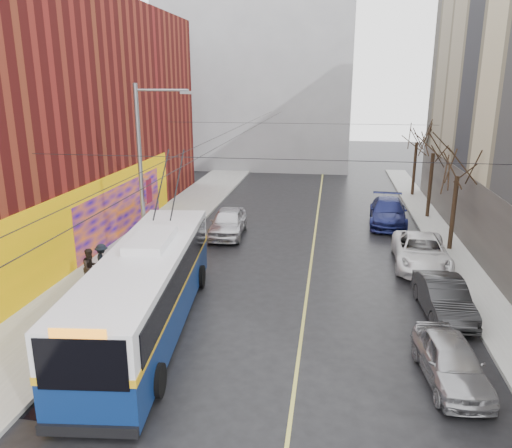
{
  "coord_description": "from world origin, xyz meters",
  "views": [
    {
      "loc": [
        2.34,
        -11.55,
        9.04
      ],
      "look_at": [
        -0.82,
        9.2,
        3.05
      ],
      "focal_mm": 35.0,
      "sensor_mm": 36.0,
      "label": 1
    }
  ],
  "objects_px": {
    "parked_car_b": "(444,297)",
    "pedestrian_b": "(91,268)",
    "trolleybus": "(147,288)",
    "pedestrian_c": "(102,261)",
    "tree_far": "(417,133)",
    "parked_car_d": "(388,212)",
    "pedestrian_a": "(134,250)",
    "tree_mid": "(434,142)",
    "parked_car_c": "(421,251)",
    "parked_car_a": "(451,361)",
    "following_car": "(228,222)",
    "streetlight_pole": "(144,177)",
    "tree_near": "(459,162)"
  },
  "relations": [
    {
      "from": "parked_car_b",
      "to": "pedestrian_b",
      "type": "relative_size",
      "value": 2.48
    },
    {
      "from": "trolleybus",
      "to": "pedestrian_c",
      "type": "distance_m",
      "value": 5.86
    },
    {
      "from": "tree_far",
      "to": "pedestrian_c",
      "type": "distance_m",
      "value": 27.32
    },
    {
      "from": "parked_car_d",
      "to": "pedestrian_b",
      "type": "relative_size",
      "value": 3.16
    },
    {
      "from": "parked_car_d",
      "to": "pedestrian_a",
      "type": "bearing_deg",
      "value": -138.33
    },
    {
      "from": "tree_mid",
      "to": "pedestrian_b",
      "type": "bearing_deg",
      "value": -138.61
    },
    {
      "from": "parked_car_c",
      "to": "parked_car_a",
      "type": "bearing_deg",
      "value": -91.38
    },
    {
      "from": "tree_mid",
      "to": "pedestrian_b",
      "type": "relative_size",
      "value": 3.7
    },
    {
      "from": "tree_far",
      "to": "pedestrian_c",
      "type": "height_order",
      "value": "tree_far"
    },
    {
      "from": "parked_car_b",
      "to": "pedestrian_c",
      "type": "height_order",
      "value": "pedestrian_c"
    },
    {
      "from": "trolleybus",
      "to": "parked_car_a",
      "type": "bearing_deg",
      "value": -16.01
    },
    {
      "from": "trolleybus",
      "to": "parked_car_b",
      "type": "relative_size",
      "value": 2.86
    },
    {
      "from": "tree_mid",
      "to": "pedestrian_b",
      "type": "distance_m",
      "value": 23.16
    },
    {
      "from": "following_car",
      "to": "pedestrian_b",
      "type": "distance_m",
      "value": 10.11
    },
    {
      "from": "tree_far",
      "to": "streetlight_pole",
      "type": "bearing_deg",
      "value": -127.12
    },
    {
      "from": "tree_far",
      "to": "pedestrian_b",
      "type": "height_order",
      "value": "tree_far"
    },
    {
      "from": "parked_car_a",
      "to": "parked_car_d",
      "type": "height_order",
      "value": "parked_car_d"
    },
    {
      "from": "parked_car_a",
      "to": "tree_near",
      "type": "bearing_deg",
      "value": 72.4
    },
    {
      "from": "trolleybus",
      "to": "following_car",
      "type": "relative_size",
      "value": 2.63
    },
    {
      "from": "pedestrian_a",
      "to": "tree_near",
      "type": "bearing_deg",
      "value": -96.27
    },
    {
      "from": "trolleybus",
      "to": "following_car",
      "type": "bearing_deg",
      "value": 81.68
    },
    {
      "from": "tree_near",
      "to": "pedestrian_a",
      "type": "height_order",
      "value": "tree_near"
    },
    {
      "from": "tree_far",
      "to": "pedestrian_a",
      "type": "distance_m",
      "value": 25.53
    },
    {
      "from": "tree_far",
      "to": "trolleybus",
      "type": "height_order",
      "value": "tree_far"
    },
    {
      "from": "streetlight_pole",
      "to": "parked_car_a",
      "type": "xyz_separation_m",
      "value": [
        12.39,
        -7.09,
        -4.13
      ]
    },
    {
      "from": "streetlight_pole",
      "to": "tree_near",
      "type": "height_order",
      "value": "streetlight_pole"
    },
    {
      "from": "pedestrian_b",
      "to": "tree_far",
      "type": "bearing_deg",
      "value": -8.24
    },
    {
      "from": "streetlight_pole",
      "to": "pedestrian_a",
      "type": "height_order",
      "value": "streetlight_pole"
    },
    {
      "from": "parked_car_a",
      "to": "tree_mid",
      "type": "bearing_deg",
      "value": 76.46
    },
    {
      "from": "tree_near",
      "to": "trolleybus",
      "type": "relative_size",
      "value": 0.5
    },
    {
      "from": "tree_near",
      "to": "pedestrian_b",
      "type": "distance_m",
      "value": 19.29
    },
    {
      "from": "tree_mid",
      "to": "pedestrian_a",
      "type": "xyz_separation_m",
      "value": [
        -16.21,
        -12.3,
        -4.23
      ]
    },
    {
      "from": "trolleybus",
      "to": "parked_car_b",
      "type": "distance_m",
      "value": 11.68
    },
    {
      "from": "tree_far",
      "to": "parked_car_d",
      "type": "distance_m",
      "value": 10.35
    },
    {
      "from": "pedestrian_c",
      "to": "streetlight_pole",
      "type": "bearing_deg",
      "value": -87.64
    },
    {
      "from": "tree_near",
      "to": "trolleybus",
      "type": "distance_m",
      "value": 17.68
    },
    {
      "from": "pedestrian_b",
      "to": "trolleybus",
      "type": "bearing_deg",
      "value": -100.07
    },
    {
      "from": "parked_car_a",
      "to": "parked_car_d",
      "type": "bearing_deg",
      "value": 84.64
    },
    {
      "from": "tree_near",
      "to": "following_car",
      "type": "distance_m",
      "value": 13.45
    },
    {
      "from": "streetlight_pole",
      "to": "tree_mid",
      "type": "bearing_deg",
      "value": 40.65
    },
    {
      "from": "tree_near",
      "to": "parked_car_a",
      "type": "distance_m",
      "value": 14.04
    },
    {
      "from": "streetlight_pole",
      "to": "parked_car_d",
      "type": "height_order",
      "value": "streetlight_pole"
    },
    {
      "from": "pedestrian_c",
      "to": "parked_car_c",
      "type": "bearing_deg",
      "value": -96.06
    },
    {
      "from": "pedestrian_b",
      "to": "pedestrian_c",
      "type": "height_order",
      "value": "pedestrian_b"
    },
    {
      "from": "parked_car_d",
      "to": "pedestrian_b",
      "type": "height_order",
      "value": "pedestrian_b"
    },
    {
      "from": "tree_mid",
      "to": "parked_car_d",
      "type": "distance_m",
      "value": 5.63
    },
    {
      "from": "trolleybus",
      "to": "following_car",
      "type": "height_order",
      "value": "trolleybus"
    },
    {
      "from": "tree_mid",
      "to": "tree_near",
      "type": "bearing_deg",
      "value": -90.0
    },
    {
      "from": "streetlight_pole",
      "to": "tree_mid",
      "type": "distance_m",
      "value": 19.96
    },
    {
      "from": "parked_car_c",
      "to": "pedestrian_c",
      "type": "bearing_deg",
      "value": -161.81
    }
  ]
}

